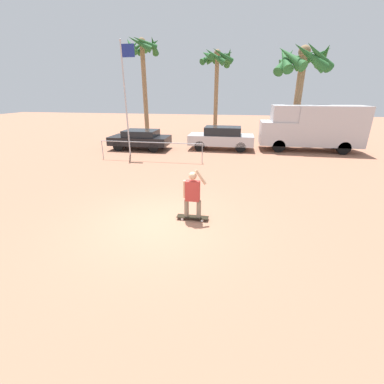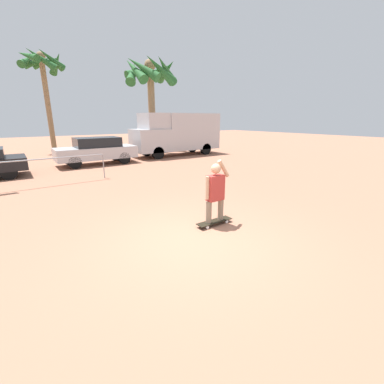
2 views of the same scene
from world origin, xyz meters
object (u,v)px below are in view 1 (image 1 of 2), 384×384
Objects in this scene: parked_car_silver at (221,137)px; palm_tree_center_background at (217,63)px; camper_van at (312,127)px; person_skateboarder at (193,192)px; parked_car_black at (140,139)px; flagpole at (126,93)px; skateboard at (193,217)px; palm_tree_far_left at (143,54)px; palm_tree_near_van at (302,63)px.

palm_tree_center_background is (-1.15, 8.10, 5.35)m from parked_car_silver.
palm_tree_center_background is (-7.05, 7.50, 4.57)m from camper_van.
person_skateboarder is 11.15m from parked_car_black.
flagpole is (-5.34, 8.08, 2.75)m from person_skateboarder.
skateboard is at bearing -118.15° from camper_van.
parked_car_silver is 10.27m from palm_tree_far_left.
person_skateboarder is 17.90m from palm_tree_far_left.
skateboard is 19.79m from palm_tree_center_background.
palm_tree_far_left is at bearing 145.32° from parked_car_silver.
palm_tree_center_background reaches higher than parked_car_silver.
camper_van is at bearing 7.62° from parked_car_black.
palm_tree_far_left is at bearing 104.68° from parked_car_black.
palm_tree_far_left is 8.15m from flagpole.
parked_car_silver is 0.59× the size of palm_tree_center_background.
parked_car_black is 8.35m from palm_tree_far_left.
palm_tree_near_van is (10.70, 4.19, 4.89)m from parked_car_black.
parked_car_black is 0.62× the size of flagpole.
parked_car_silver is 6.72m from flagpole.
skateboard is 10.33m from flagpole.
palm_tree_near_van reaches higher than skateboard.
person_skateboarder is at bearing -66.28° from palm_tree_far_left.
parked_car_black is at bearing 89.39° from flagpole.
camper_van is at bearing -46.78° from palm_tree_center_background.
flagpole is (-11.40, -3.23, 2.07)m from camper_van.
flagpole is at bearing 123.46° from skateboard.
camper_van is 4.87m from palm_tree_near_van.
person_skateboarder reaches higher than parked_car_black.
skateboard is at bearing -90.83° from parked_car_silver.
palm_tree_center_background reaches higher than skateboard.
parked_car_silver is at bearing 25.52° from flagpole.
palm_tree_far_left is (-5.84, -3.27, 0.42)m from palm_tree_center_background.
skateboard is 0.15× the size of flagpole.
parked_car_black is at bearing -75.32° from palm_tree_far_left.
skateboard is 0.83m from person_skateboarder.
person_skateboarder is at bearing -56.55° from flagpole.
parked_car_silver is at bearing -174.14° from camper_van.
person_skateboarder is at bearing -111.05° from palm_tree_near_van.
palm_tree_near_van is 8.02m from palm_tree_center_background.
parked_car_black is (-11.38, -1.52, -0.87)m from camper_van.
palm_tree_center_background is (-0.99, 18.81, 5.25)m from person_skateboarder.
palm_tree_center_background is (-6.37, 4.83, 0.55)m from palm_tree_near_van.
palm_tree_far_left is (-1.51, 5.75, 5.86)m from parked_car_black.
palm_tree_center_background reaches higher than parked_car_black.
flagpole is at bearing -151.20° from palm_tree_near_van.
palm_tree_center_background is at bearing 93.02° from skateboard.
parked_car_silver is 7.81m from palm_tree_near_van.
palm_tree_far_left is (-12.88, 4.23, 4.99)m from camper_van.
parked_car_silver is at bearing -81.94° from palm_tree_center_background.
skateboard is 11.16m from parked_car_black.
skateboard is 10.73m from parked_car_silver.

